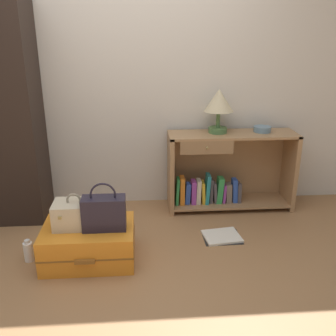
{
  "coord_description": "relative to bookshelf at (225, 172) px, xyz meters",
  "views": [
    {
      "loc": [
        0.14,
        -2.11,
        1.63
      ],
      "look_at": [
        0.36,
        0.88,
        0.55
      ],
      "focal_mm": 40.86,
      "sensor_mm": 36.0,
      "label": 1
    }
  ],
  "objects": [
    {
      "name": "handbag",
      "position": [
        -1.07,
        -0.88,
        0.05
      ],
      "size": [
        0.31,
        0.14,
        0.36
      ],
      "color": "#231E2D",
      "rests_on": "suitcase_large"
    },
    {
      "name": "ground_plane",
      "position": [
        -0.93,
        -1.26,
        -0.35
      ],
      "size": [
        9.0,
        9.0,
        0.0
      ],
      "primitive_type": "plane",
      "color": "#9E7047"
    },
    {
      "name": "back_wall",
      "position": [
        -0.93,
        0.24,
        0.95
      ],
      "size": [
        6.4,
        0.1,
        2.6
      ],
      "primitive_type": "cube",
      "color": "beige",
      "rests_on": "ground_plane"
    },
    {
      "name": "train_case",
      "position": [
        -1.29,
        -0.82,
        0.02
      ],
      "size": [
        0.3,
        0.24,
        0.26
      ],
      "color": "beige",
      "rests_on": "suitcase_large"
    },
    {
      "name": "table_lamp",
      "position": [
        -0.09,
        0.02,
        0.66
      ],
      "size": [
        0.27,
        0.27,
        0.4
      ],
      "color": "#4C7542",
      "rests_on": "bookshelf"
    },
    {
      "name": "bottle",
      "position": [
        -1.65,
        -0.83,
        -0.27
      ],
      "size": [
        0.07,
        0.07,
        0.17
      ],
      "color": "white",
      "rests_on": "ground_plane"
    },
    {
      "name": "bookshelf",
      "position": [
        0.0,
        0.0,
        0.0
      ],
      "size": [
        1.19,
        0.37,
        0.74
      ],
      "color": "#A37A51",
      "rests_on": "ground_plane"
    },
    {
      "name": "suitcase_large",
      "position": [
        -1.2,
        -0.84,
        -0.22
      ],
      "size": [
        0.68,
        0.5,
        0.27
      ],
      "color": "orange",
      "rests_on": "ground_plane"
    },
    {
      "name": "bowl",
      "position": [
        0.34,
        0.02,
        0.42
      ],
      "size": [
        0.16,
        0.16,
        0.05
      ],
      "primitive_type": "cylinder",
      "color": "slate",
      "rests_on": "bookshelf"
    },
    {
      "name": "open_book_on_floor",
      "position": [
        -0.14,
        -0.6,
        -0.34
      ],
      "size": [
        0.33,
        0.28,
        0.02
      ],
      "color": "white",
      "rests_on": "ground_plane"
    }
  ]
}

